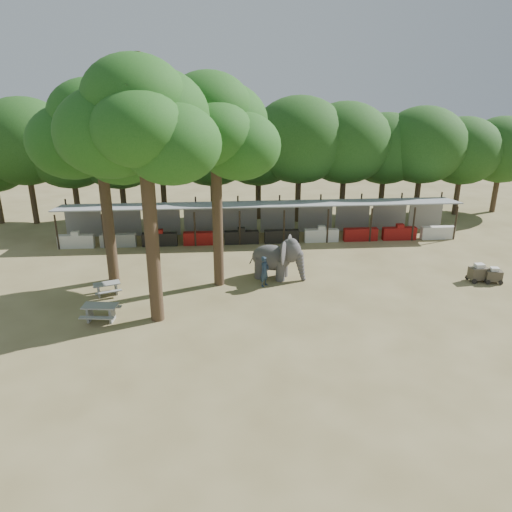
{
  "coord_description": "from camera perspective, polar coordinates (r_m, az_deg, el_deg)",
  "views": [
    {
      "loc": [
        -2.92,
        -19.85,
        11.31
      ],
      "look_at": [
        -1.0,
        5.0,
        2.0
      ],
      "focal_mm": 35.0,
      "sensor_mm": 36.0,
      "label": 1
    }
  ],
  "objects": [
    {
      "name": "yard_tree_back",
      "position": [
        26.19,
        -5.02,
        14.34
      ],
      "size": [
        7.1,
        6.9,
        11.36
      ],
      "color": "#332316",
      "rests_on": "ground"
    },
    {
      "name": "handler",
      "position": [
        27.59,
        0.99,
        -1.76
      ],
      "size": [
        0.72,
        0.75,
        1.74
      ],
      "primitive_type": "imported",
      "rotation": [
        0.0,
        0.0,
        0.88
      ],
      "color": "#26384C",
      "rests_on": "ground"
    },
    {
      "name": "cart_back",
      "position": [
        30.99,
        24.06,
        -1.75
      ],
      "size": [
        1.15,
        0.82,
        1.06
      ],
      "rotation": [
        0.0,
        0.0,
        0.1
      ],
      "color": "#3B3327",
      "rests_on": "ground"
    },
    {
      "name": "cart_front",
      "position": [
        31.17,
        25.51,
        -2.0
      ],
      "size": [
        1.04,
        0.77,
        0.93
      ],
      "rotation": [
        0.0,
        0.0,
        -0.16
      ],
      "color": "#3B3327",
      "rests_on": "ground"
    },
    {
      "name": "ground",
      "position": [
        23.03,
        3.48,
        -8.97
      ],
      "size": [
        100.0,
        100.0,
        0.0
      ],
      "primitive_type": "plane",
      "color": "brown",
      "rests_on": "ground"
    },
    {
      "name": "vendor_stalls",
      "position": [
        35.3,
        0.51,
        3.81
      ],
      "size": [
        28.0,
        2.99,
        2.8
      ],
      "color": "gray",
      "rests_on": "ground"
    },
    {
      "name": "backdrop_trees",
      "position": [
        39.39,
        -0.12,
        12.02
      ],
      "size": [
        46.46,
        5.95,
        8.33
      ],
      "color": "#332316",
      "rests_on": "ground"
    },
    {
      "name": "yard_tree_left",
      "position": [
        27.92,
        -17.73,
        13.15
      ],
      "size": [
        7.1,
        6.9,
        11.02
      ],
      "color": "#332316",
      "rests_on": "ground"
    },
    {
      "name": "yard_tree_center",
      "position": [
        22.37,
        -13.09,
        14.59
      ],
      "size": [
        7.1,
        6.9,
        12.04
      ],
      "color": "#332316",
      "rests_on": "ground"
    },
    {
      "name": "picnic_table_far",
      "position": [
        27.8,
        -16.66,
        -3.44
      ],
      "size": [
        1.69,
        1.61,
        0.68
      ],
      "rotation": [
        0.0,
        0.0,
        0.34
      ],
      "color": "gray",
      "rests_on": "ground"
    },
    {
      "name": "elephant",
      "position": [
        28.56,
        2.52,
        -0.19
      ],
      "size": [
        3.32,
        2.56,
        2.48
      ],
      "rotation": [
        0.0,
        0.0,
        -0.38
      ],
      "color": "#3D3A3B",
      "rests_on": "ground"
    },
    {
      "name": "picnic_table_near",
      "position": [
        25.08,
        -17.34,
        -5.97
      ],
      "size": [
        1.8,
        1.66,
        0.82
      ],
      "rotation": [
        0.0,
        0.0,
        -0.12
      ],
      "color": "gray",
      "rests_on": "ground"
    }
  ]
}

